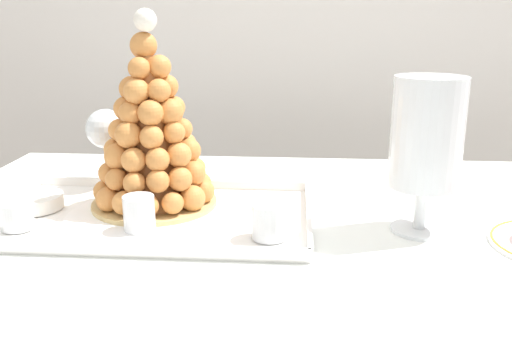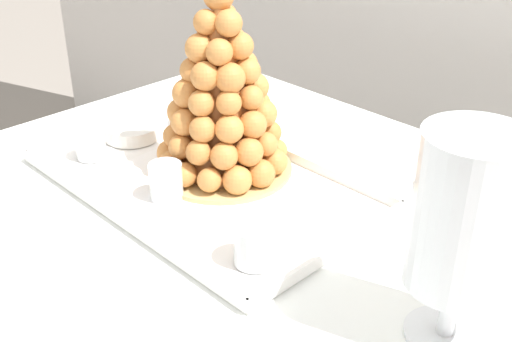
{
  "view_description": "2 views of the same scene",
  "coord_description": "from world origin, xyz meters",
  "px_view_note": "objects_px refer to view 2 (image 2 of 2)",
  "views": [
    {
      "loc": [
        0.01,
        -0.88,
        1.13
      ],
      "look_at": [
        -0.06,
        0.0,
        0.87
      ],
      "focal_mm": 38.64,
      "sensor_mm": 36.0,
      "label": 1
    },
    {
      "loc": [
        0.48,
        -0.55,
        1.3
      ],
      "look_at": [
        -0.03,
        -0.05,
        0.92
      ],
      "focal_mm": 45.2,
      "sensor_mm": 36.0,
      "label": 2
    }
  ],
  "objects_px": {
    "croquembouche": "(222,94)",
    "serving_tray": "(202,183)",
    "macaron_goblet": "(466,216)",
    "dessert_cup_centre": "(255,245)",
    "dessert_cup_mid_left": "(166,183)",
    "dessert_cup_left": "(91,146)",
    "wine_glass": "(221,71)",
    "creme_brulee_ramekin": "(132,130)"
  },
  "relations": [
    {
      "from": "creme_brulee_ramekin",
      "to": "wine_glass",
      "type": "bearing_deg",
      "value": 56.59
    },
    {
      "from": "dessert_cup_centre",
      "to": "macaron_goblet",
      "type": "distance_m",
      "value": 0.29
    },
    {
      "from": "dessert_cup_mid_left",
      "to": "dessert_cup_centre",
      "type": "distance_m",
      "value": 0.22
    },
    {
      "from": "serving_tray",
      "to": "croquembouche",
      "type": "height_order",
      "value": "croquembouche"
    },
    {
      "from": "macaron_goblet",
      "to": "dessert_cup_centre",
      "type": "bearing_deg",
      "value": -165.49
    },
    {
      "from": "croquembouche",
      "to": "serving_tray",
      "type": "bearing_deg",
      "value": -83.28
    },
    {
      "from": "serving_tray",
      "to": "croquembouche",
      "type": "xyz_separation_m",
      "value": [
        -0.01,
        0.06,
        0.14
      ]
    },
    {
      "from": "wine_glass",
      "to": "serving_tray",
      "type": "bearing_deg",
      "value": -51.32
    },
    {
      "from": "dessert_cup_left",
      "to": "wine_glass",
      "type": "xyz_separation_m",
      "value": [
        0.08,
        0.24,
        0.1
      ]
    },
    {
      "from": "creme_brulee_ramekin",
      "to": "macaron_goblet",
      "type": "bearing_deg",
      "value": -3.52
    },
    {
      "from": "croquembouche",
      "to": "wine_glass",
      "type": "relative_size",
      "value": 2.1
    },
    {
      "from": "serving_tray",
      "to": "macaron_goblet",
      "type": "xyz_separation_m",
      "value": [
        0.47,
        -0.02,
        0.16
      ]
    },
    {
      "from": "croquembouche",
      "to": "dessert_cup_left",
      "type": "relative_size",
      "value": 6.91
    },
    {
      "from": "croquembouche",
      "to": "macaron_goblet",
      "type": "distance_m",
      "value": 0.49
    },
    {
      "from": "croquembouche",
      "to": "dessert_cup_centre",
      "type": "bearing_deg",
      "value": -32.72
    },
    {
      "from": "dessert_cup_mid_left",
      "to": "wine_glass",
      "type": "xyz_separation_m",
      "value": [
        -0.13,
        0.23,
        0.09
      ]
    },
    {
      "from": "macaron_goblet",
      "to": "croquembouche",
      "type": "bearing_deg",
      "value": 170.58
    },
    {
      "from": "dessert_cup_mid_left",
      "to": "macaron_goblet",
      "type": "distance_m",
      "value": 0.49
    },
    {
      "from": "croquembouche",
      "to": "dessert_cup_mid_left",
      "type": "xyz_separation_m",
      "value": [
        0.01,
        -0.13,
        -0.11
      ]
    },
    {
      "from": "croquembouche",
      "to": "dessert_cup_left",
      "type": "bearing_deg",
      "value": -145.77
    },
    {
      "from": "croquembouche",
      "to": "wine_glass",
      "type": "bearing_deg",
      "value": 138.99
    },
    {
      "from": "dessert_cup_mid_left",
      "to": "dessert_cup_centre",
      "type": "bearing_deg",
      "value": -4.71
    },
    {
      "from": "dessert_cup_left",
      "to": "dessert_cup_centre",
      "type": "height_order",
      "value": "dessert_cup_centre"
    },
    {
      "from": "croquembouche",
      "to": "dessert_cup_mid_left",
      "type": "bearing_deg",
      "value": -87.22
    },
    {
      "from": "dessert_cup_left",
      "to": "macaron_goblet",
      "type": "relative_size",
      "value": 0.2
    },
    {
      "from": "dessert_cup_left",
      "to": "croquembouche",
      "type": "bearing_deg",
      "value": 34.23
    },
    {
      "from": "macaron_goblet",
      "to": "wine_glass",
      "type": "bearing_deg",
      "value": 162.74
    },
    {
      "from": "wine_glass",
      "to": "macaron_goblet",
      "type": "bearing_deg",
      "value": -17.26
    },
    {
      "from": "dessert_cup_mid_left",
      "to": "macaron_goblet",
      "type": "height_order",
      "value": "macaron_goblet"
    },
    {
      "from": "dessert_cup_left",
      "to": "macaron_goblet",
      "type": "height_order",
      "value": "macaron_goblet"
    },
    {
      "from": "dessert_cup_mid_left",
      "to": "dessert_cup_centre",
      "type": "height_order",
      "value": "dessert_cup_mid_left"
    },
    {
      "from": "dessert_cup_mid_left",
      "to": "dessert_cup_left",
      "type": "bearing_deg",
      "value": -177.32
    },
    {
      "from": "dessert_cup_centre",
      "to": "dessert_cup_mid_left",
      "type": "bearing_deg",
      "value": 175.29
    },
    {
      "from": "creme_brulee_ramekin",
      "to": "dessert_cup_left",
      "type": "bearing_deg",
      "value": -79.64
    },
    {
      "from": "dessert_cup_left",
      "to": "dessert_cup_centre",
      "type": "relative_size",
      "value": 0.89
    },
    {
      "from": "dessert_cup_left",
      "to": "dessert_cup_mid_left",
      "type": "distance_m",
      "value": 0.21
    },
    {
      "from": "serving_tray",
      "to": "macaron_goblet",
      "type": "height_order",
      "value": "macaron_goblet"
    },
    {
      "from": "serving_tray",
      "to": "dessert_cup_left",
      "type": "relative_size",
      "value": 11.08
    },
    {
      "from": "croquembouche",
      "to": "dessert_cup_left",
      "type": "height_order",
      "value": "croquembouche"
    },
    {
      "from": "serving_tray",
      "to": "wine_glass",
      "type": "relative_size",
      "value": 3.36
    },
    {
      "from": "serving_tray",
      "to": "dessert_cup_centre",
      "type": "bearing_deg",
      "value": -22.29
    },
    {
      "from": "dessert_cup_left",
      "to": "creme_brulee_ramekin",
      "type": "bearing_deg",
      "value": 100.36
    }
  ]
}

